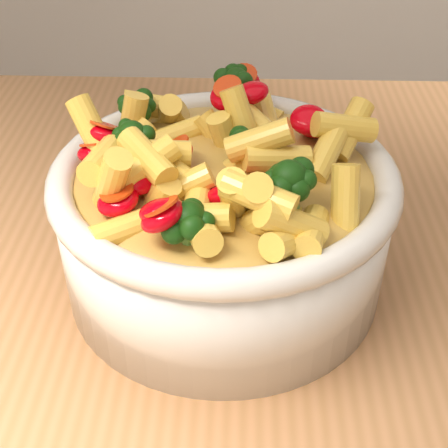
{
  "coord_description": "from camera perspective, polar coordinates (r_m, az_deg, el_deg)",
  "views": [
    {
      "loc": [
        -0.1,
        -0.37,
        1.24
      ],
      "look_at": [
        -0.12,
        0.01,
        0.95
      ],
      "focal_mm": 50.0,
      "sensor_mm": 36.0,
      "label": 1
    }
  ],
  "objects": [
    {
      "name": "table",
      "position": [
        0.59,
        11.71,
        -13.13
      ],
      "size": [
        1.2,
        0.8,
        0.9
      ],
      "color": "#B0774B",
      "rests_on": "ground"
    },
    {
      "name": "pasta_salad",
      "position": [
        0.44,
        0.0,
        7.24
      ],
      "size": [
        0.2,
        0.2,
        0.05
      ],
      "color": "#FFD650",
      "rests_on": "serving_bowl"
    },
    {
      "name": "serving_bowl",
      "position": [
        0.48,
        0.0,
        0.13
      ],
      "size": [
        0.25,
        0.25,
        0.11
      ],
      "color": "silver",
      "rests_on": "table"
    }
  ]
}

